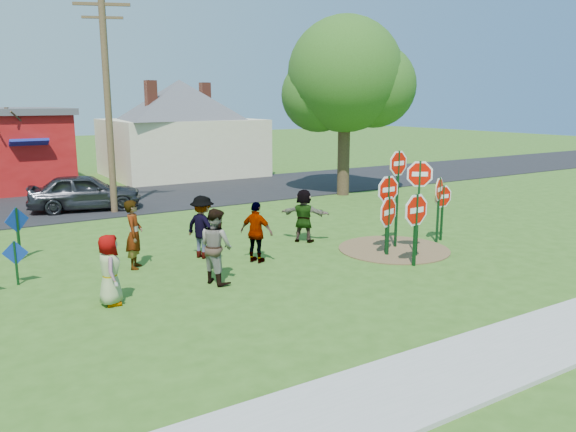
% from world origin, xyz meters
% --- Properties ---
extents(ground, '(120.00, 120.00, 0.00)m').
position_xyz_m(ground, '(0.00, 0.00, 0.00)').
color(ground, '#305618').
rests_on(ground, ground).
extents(sidewalk, '(22.00, 1.80, 0.08)m').
position_xyz_m(sidewalk, '(0.00, -7.20, 0.04)').
color(sidewalk, '#9E9E99').
rests_on(sidewalk, ground).
extents(road, '(120.00, 7.50, 0.04)m').
position_xyz_m(road, '(0.00, 11.50, 0.02)').
color(road, black).
rests_on(road, ground).
extents(dirt_patch, '(3.20, 3.20, 0.03)m').
position_xyz_m(dirt_patch, '(4.50, -1.00, 0.01)').
color(dirt_patch, brown).
rests_on(dirt_patch, ground).
extents(cream_house, '(9.40, 9.40, 6.50)m').
position_xyz_m(cream_house, '(5.50, 18.00, 2.92)').
color(cream_house, beige).
rests_on(cream_house, ground).
extents(stop_sign_a, '(1.14, 0.11, 2.06)m').
position_xyz_m(stop_sign_a, '(3.83, -2.50, 1.36)').
color(stop_sign_a, '#0F3817').
rests_on(stop_sign_a, ground).
extents(stop_sign_b, '(0.99, 0.15, 2.98)m').
position_xyz_m(stop_sign_b, '(4.69, -0.85, 2.18)').
color(stop_sign_b, '#0F3817').
rests_on(stop_sign_b, ground).
extents(stop_sign_c, '(0.80, 0.57, 2.79)m').
position_xyz_m(stop_sign_c, '(4.52, -1.88, 1.97)').
color(stop_sign_c, '#0F3817').
rests_on(stop_sign_c, ground).
extents(stop_sign_d, '(0.87, 0.44, 2.12)m').
position_xyz_m(stop_sign_d, '(6.19, -1.05, 1.50)').
color(stop_sign_d, '#0F3817').
rests_on(stop_sign_d, ground).
extents(stop_sign_e, '(1.11, 0.40, 1.82)m').
position_xyz_m(stop_sign_e, '(3.90, -1.37, 1.15)').
color(stop_sign_e, '#0F3817').
rests_on(stop_sign_e, ground).
extents(stop_sign_f, '(0.93, 0.06, 1.84)m').
position_xyz_m(stop_sign_f, '(6.50, -0.93, 1.27)').
color(stop_sign_f, '#0F3817').
rests_on(stop_sign_f, ground).
extents(stop_sign_g, '(1.04, 0.07, 2.35)m').
position_xyz_m(stop_sign_g, '(4.02, -1.20, 1.63)').
color(stop_sign_g, '#0F3817').
rests_on(stop_sign_g, ground).
extents(blue_diamond_c, '(0.56, 0.22, 1.07)m').
position_xyz_m(blue_diamond_c, '(-5.18, 1.29, 0.65)').
color(blue_diamond_c, '#0F3817').
rests_on(blue_diamond_c, ground).
extents(blue_diamond_d, '(0.64, 0.34, 1.45)m').
position_xyz_m(blue_diamond_d, '(-4.85, 3.60, 0.90)').
color(blue_diamond_d, '#0F3817').
rests_on(blue_diamond_d, ground).
extents(person_a, '(0.59, 0.81, 1.52)m').
position_xyz_m(person_a, '(-3.66, -1.18, 0.76)').
color(person_a, '#3E417F').
rests_on(person_a, ground).
extents(person_b, '(0.67, 0.77, 1.78)m').
position_xyz_m(person_b, '(-2.42, 1.17, 0.89)').
color(person_b, '#216951').
rests_on(person_b, ground).
extents(person_c, '(0.87, 1.01, 1.79)m').
position_xyz_m(person_c, '(-1.14, -1.03, 0.90)').
color(person_c, brown).
rests_on(person_c, ground).
extents(person_d, '(1.01, 1.27, 1.73)m').
position_xyz_m(person_d, '(-0.53, 1.15, 0.86)').
color(person_d, '#37363C').
rests_on(person_d, ground).
extents(person_e, '(0.84, 1.03, 1.64)m').
position_xyz_m(person_e, '(0.49, -0.04, 0.82)').
color(person_e, '#57335F').
rests_on(person_e, ground).
extents(person_f, '(1.37, 1.45, 1.63)m').
position_xyz_m(person_f, '(2.80, 1.17, 0.82)').
color(person_f, '#1B502F').
rests_on(person_f, ground).
extents(suv, '(4.46, 2.59, 1.43)m').
position_xyz_m(suv, '(-1.74, 9.78, 0.75)').
color(suv, '#313136').
rests_on(suv, road).
extents(utility_pole, '(1.88, 0.88, 8.18)m').
position_xyz_m(utility_pole, '(-0.90, 8.79, 4.30)').
color(utility_pole, '#4C3823').
rests_on(utility_pole, ground).
extents(leafy_tree, '(5.58, 5.09, 7.92)m').
position_xyz_m(leafy_tree, '(9.30, 7.52, 5.10)').
color(leafy_tree, '#382819').
rests_on(leafy_tree, ground).
extents(bare_tree_east, '(1.80, 1.80, 3.96)m').
position_xyz_m(bare_tree_east, '(-3.71, 14.88, 2.56)').
color(bare_tree_east, '#382819').
rests_on(bare_tree_east, ground).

